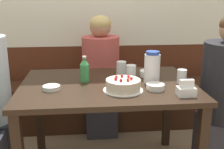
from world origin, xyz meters
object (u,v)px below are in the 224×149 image
object	(u,v)px
napkin_holder	(186,90)
glass_shot_small	(182,76)
bowl_soup_white	(149,73)
person_pale_blue_shirt	(101,78)
water_pitcher	(152,68)
bowl_rice_small	(155,87)
birthday_cake	(123,85)
glass_water_tall	(131,72)
soju_bottle	(85,69)
glass_tumbler_short	(121,68)
bowl_side_dish	(51,88)
bench_seat	(102,105)

from	to	relation	value
napkin_holder	glass_shot_small	bearing A→B (deg)	77.06
bowl_soup_white	person_pale_blue_shirt	size ratio (longest dim) A/B	0.13
water_pitcher	bowl_rice_small	xyz separation A→B (m)	(-0.01, -0.15, -0.09)
birthday_cake	glass_water_tall	size ratio (longest dim) A/B	2.55
soju_bottle	napkin_holder	distance (m)	0.73
bowl_soup_white	glass_tumbler_short	xyz separation A→B (m)	(-0.21, 0.07, 0.03)
glass_tumbler_short	glass_shot_small	size ratio (longest dim) A/B	1.04
water_pitcher	bowl_side_dish	size ratio (longest dim) A/B	1.99
water_pitcher	soju_bottle	xyz separation A→B (m)	(-0.47, 0.09, -0.02)
water_pitcher	glass_tumbler_short	size ratio (longest dim) A/B	2.21
bench_seat	bowl_rice_small	world-z (taller)	bowl_rice_small
bench_seat	glass_shot_small	size ratio (longest dim) A/B	27.10
soju_bottle	glass_water_tall	size ratio (longest dim) A/B	1.80
bench_seat	bowl_soup_white	size ratio (longest dim) A/B	18.25
glass_shot_small	person_pale_blue_shirt	distance (m)	0.94
bench_seat	water_pitcher	world-z (taller)	water_pitcher
bench_seat	birthday_cake	size ratio (longest dim) A/B	10.28
glass_tumbler_short	person_pale_blue_shirt	world-z (taller)	person_pale_blue_shirt
bowl_rice_small	birthday_cake	bearing A→B (deg)	179.80
soju_bottle	person_pale_blue_shirt	bearing A→B (deg)	76.38
birthday_cake	bowl_rice_small	size ratio (longest dim) A/B	2.19
glass_shot_small	bowl_side_dish	bearing A→B (deg)	-176.30
bench_seat	glass_tumbler_short	distance (m)	0.83
glass_shot_small	soju_bottle	bearing A→B (deg)	170.42
bowl_rice_small	glass_tumbler_short	size ratio (longest dim) A/B	1.16
bench_seat	water_pitcher	xyz separation A→B (m)	(0.31, -0.85, 0.61)
birthday_cake	bowl_soup_white	distance (m)	0.40
bowl_rice_small	bowl_side_dish	xyz separation A→B (m)	(-0.69, 0.06, -0.01)
bowl_soup_white	glass_shot_small	world-z (taller)	glass_shot_small
soju_bottle	bowl_soup_white	size ratio (longest dim) A/B	1.25
bowl_soup_white	bowl_side_dish	xyz separation A→B (m)	(-0.72, -0.26, -0.01)
bowl_side_dish	glass_shot_small	world-z (taller)	glass_shot_small
birthday_cake	bowl_rice_small	world-z (taller)	birthday_cake
soju_bottle	glass_shot_small	distance (m)	0.70
bench_seat	napkin_holder	world-z (taller)	napkin_holder
birthday_cake	soju_bottle	bearing A→B (deg)	136.76
water_pitcher	person_pale_blue_shirt	size ratio (longest dim) A/B	0.20
bowl_rice_small	glass_water_tall	xyz separation A→B (m)	(-0.12, 0.27, 0.03)
glass_water_tall	glass_shot_small	bearing A→B (deg)	-23.86
bench_seat	napkin_holder	bearing A→B (deg)	-67.62
bench_seat	glass_water_tall	size ratio (longest dim) A/B	26.17
bowl_side_dish	birthday_cake	bearing A→B (deg)	-7.35
bowl_side_dish	glass_shot_small	xyz separation A→B (m)	(0.91, 0.06, 0.04)
water_pitcher	glass_water_tall	xyz separation A→B (m)	(-0.13, 0.12, -0.06)
birthday_cake	napkin_holder	distance (m)	0.40
bowl_soup_white	bowl_side_dish	size ratio (longest dim) A/B	1.29
birthday_cake	glass_tumbler_short	size ratio (longest dim) A/B	2.54
birthday_cake	soju_bottle	xyz separation A→B (m)	(-0.25, 0.23, 0.05)
bench_seat	glass_shot_small	bearing A→B (deg)	-59.19
glass_shot_small	bowl_rice_small	bearing A→B (deg)	-151.35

